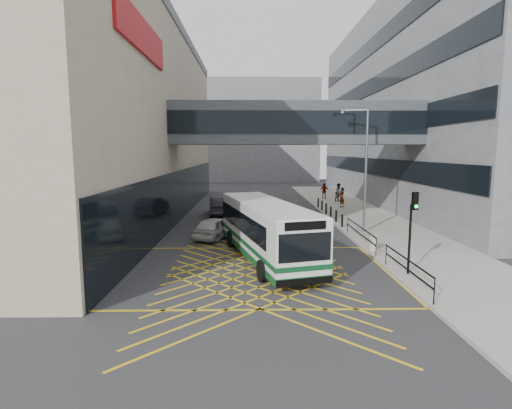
{
  "coord_description": "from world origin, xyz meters",
  "views": [
    {
      "loc": [
        -0.36,
        -17.91,
        5.57
      ],
      "look_at": [
        0.0,
        4.0,
        2.6
      ],
      "focal_mm": 28.0,
      "sensor_mm": 36.0,
      "label": 1
    }
  ],
  "objects_px": {
    "pedestrian_b": "(339,192)",
    "bus": "(265,229)",
    "car_white": "(215,227)",
    "traffic_light": "(412,221)",
    "car_dark": "(219,206)",
    "pedestrian_c": "(324,191)",
    "street_lamp": "(363,163)",
    "litter_bin": "(373,243)",
    "car_silver": "(269,206)",
    "pedestrian_a": "(342,198)"
  },
  "relations": [
    {
      "from": "pedestrian_b",
      "to": "bus",
      "type": "bearing_deg",
      "value": -149.2
    },
    {
      "from": "car_white",
      "to": "traffic_light",
      "type": "xyz_separation_m",
      "value": [
        9.28,
        -8.21,
        1.84
      ]
    },
    {
      "from": "bus",
      "to": "car_dark",
      "type": "relative_size",
      "value": 2.14
    },
    {
      "from": "pedestrian_c",
      "to": "car_white",
      "type": "bearing_deg",
      "value": 64.03
    },
    {
      "from": "street_lamp",
      "to": "pedestrian_c",
      "type": "bearing_deg",
      "value": 102.45
    },
    {
      "from": "bus",
      "to": "litter_bin",
      "type": "distance_m",
      "value": 6.15
    },
    {
      "from": "car_white",
      "to": "traffic_light",
      "type": "distance_m",
      "value": 12.53
    },
    {
      "from": "litter_bin",
      "to": "car_white",
      "type": "bearing_deg",
      "value": 156.71
    },
    {
      "from": "litter_bin",
      "to": "pedestrian_c",
      "type": "relative_size",
      "value": 0.46
    },
    {
      "from": "car_dark",
      "to": "street_lamp",
      "type": "height_order",
      "value": "street_lamp"
    },
    {
      "from": "street_lamp",
      "to": "pedestrian_b",
      "type": "xyz_separation_m",
      "value": [
        2.07,
        16.0,
        -3.64
      ]
    },
    {
      "from": "car_silver",
      "to": "bus",
      "type": "bearing_deg",
      "value": 109.27
    },
    {
      "from": "traffic_light",
      "to": "pedestrian_b",
      "type": "distance_m",
      "value": 25.54
    },
    {
      "from": "pedestrian_b",
      "to": "pedestrian_c",
      "type": "height_order",
      "value": "pedestrian_b"
    },
    {
      "from": "street_lamp",
      "to": "litter_bin",
      "type": "bearing_deg",
      "value": -82.78
    },
    {
      "from": "car_dark",
      "to": "pedestrian_c",
      "type": "height_order",
      "value": "pedestrian_c"
    },
    {
      "from": "car_dark",
      "to": "traffic_light",
      "type": "relative_size",
      "value": 1.38
    },
    {
      "from": "pedestrian_a",
      "to": "bus",
      "type": "bearing_deg",
      "value": 23.36
    },
    {
      "from": "car_dark",
      "to": "car_white",
      "type": "bearing_deg",
      "value": 86.72
    },
    {
      "from": "car_dark",
      "to": "car_silver",
      "type": "bearing_deg",
      "value": -170.97
    },
    {
      "from": "car_silver",
      "to": "street_lamp",
      "type": "relative_size",
      "value": 0.51
    },
    {
      "from": "car_dark",
      "to": "street_lamp",
      "type": "bearing_deg",
      "value": 135.25
    },
    {
      "from": "car_silver",
      "to": "street_lamp",
      "type": "height_order",
      "value": "street_lamp"
    },
    {
      "from": "car_white",
      "to": "car_dark",
      "type": "xyz_separation_m",
      "value": [
        -0.4,
        9.38,
        0.09
      ]
    },
    {
      "from": "street_lamp",
      "to": "bus",
      "type": "bearing_deg",
      "value": -122.48
    },
    {
      "from": "bus",
      "to": "traffic_light",
      "type": "height_order",
      "value": "traffic_light"
    },
    {
      "from": "pedestrian_a",
      "to": "pedestrian_c",
      "type": "xyz_separation_m",
      "value": [
        -0.42,
        6.76,
        -0.06
      ]
    },
    {
      "from": "pedestrian_a",
      "to": "street_lamp",
      "type": "bearing_deg",
      "value": 41.25
    },
    {
      "from": "bus",
      "to": "traffic_light",
      "type": "relative_size",
      "value": 2.95
    },
    {
      "from": "bus",
      "to": "car_dark",
      "type": "xyz_separation_m",
      "value": [
        -3.42,
        14.28,
        -0.79
      ]
    },
    {
      "from": "bus",
      "to": "litter_bin",
      "type": "relative_size",
      "value": 13.22
    },
    {
      "from": "street_lamp",
      "to": "pedestrian_c",
      "type": "height_order",
      "value": "street_lamp"
    },
    {
      "from": "bus",
      "to": "litter_bin",
      "type": "height_order",
      "value": "bus"
    },
    {
      "from": "street_lamp",
      "to": "car_dark",
      "type": "bearing_deg",
      "value": 156.34
    },
    {
      "from": "bus",
      "to": "street_lamp",
      "type": "relative_size",
      "value": 1.33
    },
    {
      "from": "pedestrian_c",
      "to": "traffic_light",
      "type": "bearing_deg",
      "value": 89.86
    },
    {
      "from": "car_white",
      "to": "street_lamp",
      "type": "xyz_separation_m",
      "value": [
        9.73,
        1.16,
        4.06
      ]
    },
    {
      "from": "bus",
      "to": "pedestrian_a",
      "type": "relative_size",
      "value": 5.73
    },
    {
      "from": "bus",
      "to": "litter_bin",
      "type": "xyz_separation_m",
      "value": [
        5.98,
        1.03,
        -1.01
      ]
    },
    {
      "from": "traffic_light",
      "to": "litter_bin",
      "type": "height_order",
      "value": "traffic_light"
    },
    {
      "from": "pedestrian_a",
      "to": "litter_bin",
      "type": "bearing_deg",
      "value": 40.8
    },
    {
      "from": "bus",
      "to": "pedestrian_a",
      "type": "bearing_deg",
      "value": 50.66
    },
    {
      "from": "pedestrian_a",
      "to": "car_white",
      "type": "bearing_deg",
      "value": 6.88
    },
    {
      "from": "traffic_light",
      "to": "pedestrian_c",
      "type": "relative_size",
      "value": 2.07
    },
    {
      "from": "pedestrian_a",
      "to": "pedestrian_b",
      "type": "bearing_deg",
      "value": -141.25
    },
    {
      "from": "street_lamp",
      "to": "litter_bin",
      "type": "height_order",
      "value": "street_lamp"
    },
    {
      "from": "pedestrian_a",
      "to": "traffic_light",
      "type": "bearing_deg",
      "value": 43.01
    },
    {
      "from": "bus",
      "to": "pedestrian_c",
      "type": "xyz_separation_m",
      "value": [
        7.64,
        24.4,
        -0.54
      ]
    },
    {
      "from": "car_white",
      "to": "pedestrian_a",
      "type": "height_order",
      "value": "pedestrian_a"
    },
    {
      "from": "litter_bin",
      "to": "pedestrian_c",
      "type": "xyz_separation_m",
      "value": [
        1.66,
        23.37,
        0.48
      ]
    }
  ]
}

